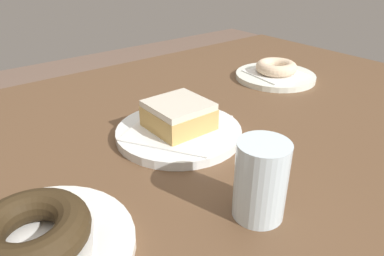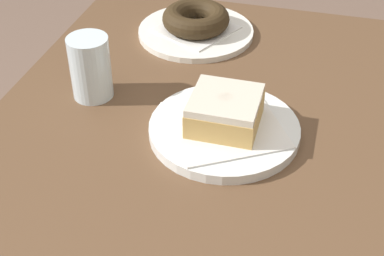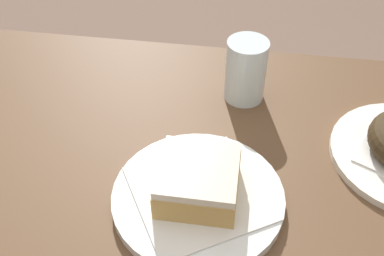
% 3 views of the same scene
% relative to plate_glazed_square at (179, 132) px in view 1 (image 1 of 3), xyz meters
% --- Properties ---
extents(table, '(1.20, 0.84, 0.71)m').
position_rel_plate_glazed_square_xyz_m(table, '(0.15, 0.04, -0.09)').
color(table, brown).
rests_on(table, ground_plane).
extents(plate_glazed_square, '(0.23, 0.23, 0.02)m').
position_rel_plate_glazed_square_xyz_m(plate_glazed_square, '(0.00, 0.00, 0.00)').
color(plate_glazed_square, white).
rests_on(plate_glazed_square, table).
extents(napkin_glazed_square, '(0.22, 0.22, 0.00)m').
position_rel_plate_glazed_square_xyz_m(napkin_glazed_square, '(0.00, 0.00, 0.01)').
color(napkin_glazed_square, white).
rests_on(napkin_glazed_square, plate_glazed_square).
extents(donut_glazed_square, '(0.10, 0.10, 0.05)m').
position_rel_plate_glazed_square_xyz_m(donut_glazed_square, '(0.00, -0.00, 0.04)').
color(donut_glazed_square, tan).
rests_on(donut_glazed_square, napkin_glazed_square).
extents(plate_sugar_ring, '(0.20, 0.20, 0.01)m').
position_rel_plate_glazed_square_xyz_m(plate_sugar_ring, '(0.38, 0.09, -0.00)').
color(plate_sugar_ring, white).
rests_on(plate_sugar_ring, table).
extents(napkin_sugar_ring, '(0.14, 0.14, 0.00)m').
position_rel_plate_glazed_square_xyz_m(napkin_sugar_ring, '(0.38, 0.09, 0.01)').
color(napkin_sugar_ring, white).
rests_on(napkin_sugar_ring, plate_sugar_ring).
extents(donut_sugar_ring, '(0.10, 0.10, 0.03)m').
position_rel_plate_glazed_square_xyz_m(donut_sugar_ring, '(0.38, 0.09, 0.02)').
color(donut_sugar_ring, beige).
rests_on(donut_sugar_ring, napkin_sugar_ring).
extents(plate_chocolate_ring, '(0.22, 0.22, 0.01)m').
position_rel_plate_glazed_square_xyz_m(plate_chocolate_ring, '(-0.29, -0.12, -0.00)').
color(plate_chocolate_ring, white).
rests_on(plate_chocolate_ring, table).
extents(napkin_chocolate_ring, '(0.17, 0.17, 0.00)m').
position_rel_plate_glazed_square_xyz_m(napkin_chocolate_ring, '(-0.29, -0.12, 0.00)').
color(napkin_chocolate_ring, white).
rests_on(napkin_chocolate_ring, plate_chocolate_ring).
extents(donut_chocolate_ring, '(0.13, 0.13, 0.04)m').
position_rel_plate_glazed_square_xyz_m(donut_chocolate_ring, '(-0.29, -0.12, 0.03)').
color(donut_chocolate_ring, '#322413').
rests_on(donut_chocolate_ring, napkin_chocolate_ring).
extents(water_glass, '(0.07, 0.07, 0.11)m').
position_rel_plate_glazed_square_xyz_m(water_glass, '(-0.04, -0.23, 0.04)').
color(water_glass, silver).
rests_on(water_glass, table).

